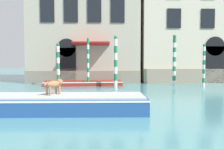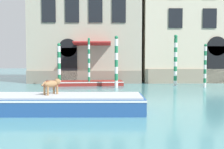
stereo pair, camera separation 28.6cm
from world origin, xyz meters
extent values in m
cube|color=#B2A893|center=(1.72, 22.90, 7.46)|extent=(10.51, 6.00, 14.92)
cube|color=gray|center=(1.72, 19.85, 0.59)|extent=(10.51, 0.16, 1.18)
cube|color=black|center=(0.26, 19.84, 1.63)|extent=(1.64, 0.14, 3.25)
cylinder|color=black|center=(0.26, 19.84, 3.25)|extent=(1.64, 0.14, 1.64)
cube|color=black|center=(-1.43, 19.86, 6.62)|extent=(1.24, 0.10, 2.18)
cube|color=black|center=(0.67, 19.86, 6.62)|extent=(1.24, 0.10, 2.18)
cube|color=black|center=(2.77, 19.86, 6.62)|extent=(1.24, 0.10, 2.18)
cube|color=black|center=(4.87, 19.86, 6.62)|extent=(1.24, 0.10, 2.18)
cube|color=#B22323|center=(2.48, 19.20, 3.61)|extent=(3.28, 1.40, 0.29)
cube|color=beige|center=(13.15, 22.90, 7.14)|extent=(11.71, 6.00, 14.29)
cube|color=gray|center=(13.15, 19.85, 0.67)|extent=(11.71, 0.16, 1.33)
cube|color=black|center=(13.87, 19.84, 1.71)|extent=(1.76, 0.14, 3.41)
cylinder|color=black|center=(13.87, 19.84, 3.41)|extent=(1.76, 0.14, 1.76)
cube|color=black|center=(10.02, 19.86, 5.94)|extent=(1.25, 0.10, 1.76)
cube|color=black|center=(13.15, 19.86, 5.94)|extent=(1.25, 0.10, 1.76)
cube|color=#234C8C|center=(1.72, 6.97, 0.33)|extent=(7.23, 2.27, 0.66)
cube|color=white|center=(1.72, 6.97, 0.60)|extent=(7.26, 2.30, 0.08)
cube|color=#B2B7BC|center=(1.72, 6.97, 0.69)|extent=(7.01, 2.09, 0.06)
cylinder|color=#997047|center=(1.48, 7.35, 0.91)|extent=(0.09, 0.09, 0.37)
cylinder|color=#997047|center=(1.64, 7.23, 0.91)|extent=(0.09, 0.09, 0.37)
cylinder|color=#997047|center=(1.17, 6.93, 0.91)|extent=(0.09, 0.09, 0.37)
cylinder|color=#997047|center=(1.34, 6.81, 0.91)|extent=(0.09, 0.09, 0.37)
ellipsoid|color=#997047|center=(1.41, 7.08, 1.17)|extent=(0.64, 0.73, 0.29)
ellipsoid|color=brown|center=(1.35, 6.99, 1.26)|extent=(0.34, 0.37, 0.10)
sphere|color=#997047|center=(1.63, 7.38, 1.24)|extent=(0.28, 0.28, 0.28)
cone|color=brown|center=(1.57, 7.43, 1.34)|extent=(0.08, 0.08, 0.11)
cone|color=brown|center=(1.69, 7.34, 1.34)|extent=(0.08, 0.08, 0.11)
cylinder|color=#997047|center=(1.18, 6.77, 1.22)|extent=(0.19, 0.23, 0.20)
cube|color=maroon|center=(1.85, 18.29, 0.18)|extent=(6.67, 2.34, 0.37)
cube|color=white|center=(1.85, 18.29, 0.31)|extent=(6.71, 2.37, 0.08)
cube|color=#B2B7BC|center=(1.85, 18.29, 0.17)|extent=(3.70, 1.65, 0.33)
cylinder|color=white|center=(4.52, 16.48, 0.27)|extent=(0.26, 0.26, 0.54)
cylinder|color=#1E7247|center=(4.52, 16.48, 0.81)|extent=(0.26, 0.26, 0.54)
cylinder|color=white|center=(4.52, 16.48, 1.36)|extent=(0.26, 0.26, 0.54)
cylinder|color=#1E7247|center=(4.52, 16.48, 1.90)|extent=(0.26, 0.26, 0.54)
cylinder|color=white|center=(4.52, 16.48, 2.44)|extent=(0.26, 0.26, 0.54)
cylinder|color=#1E7247|center=(4.52, 16.48, 2.98)|extent=(0.26, 0.26, 0.54)
cylinder|color=white|center=(4.52, 16.48, 3.53)|extent=(0.26, 0.26, 0.54)
sphere|color=#1E7247|center=(4.52, 16.48, 3.91)|extent=(0.28, 0.28, 0.28)
cylinder|color=white|center=(9.60, 18.08, 0.20)|extent=(0.28, 0.28, 0.40)
cylinder|color=#1E7247|center=(9.60, 18.08, 0.60)|extent=(0.28, 0.28, 0.40)
cylinder|color=white|center=(9.60, 18.08, 1.00)|extent=(0.28, 0.28, 0.40)
cylinder|color=#1E7247|center=(9.60, 18.08, 1.41)|extent=(0.28, 0.28, 0.40)
cylinder|color=white|center=(9.60, 18.08, 1.81)|extent=(0.28, 0.28, 0.40)
cylinder|color=#1E7247|center=(9.60, 18.08, 2.21)|extent=(0.28, 0.28, 0.40)
cylinder|color=white|center=(9.60, 18.08, 2.61)|extent=(0.28, 0.28, 0.40)
cylinder|color=#1E7247|center=(9.60, 18.08, 3.01)|extent=(0.28, 0.28, 0.40)
cylinder|color=white|center=(9.60, 18.08, 3.41)|extent=(0.28, 0.28, 0.40)
cylinder|color=#1E7247|center=(9.60, 18.08, 3.82)|extent=(0.28, 0.28, 0.40)
sphere|color=#1E7247|center=(9.60, 18.08, 4.14)|extent=(0.29, 0.29, 0.29)
cylinder|color=white|center=(11.55, 16.51, 0.18)|extent=(0.21, 0.21, 0.36)
cylinder|color=#1E7247|center=(11.55, 16.51, 0.54)|extent=(0.21, 0.21, 0.36)
cylinder|color=white|center=(11.55, 16.51, 0.89)|extent=(0.21, 0.21, 0.36)
cylinder|color=#1E7247|center=(11.55, 16.51, 1.25)|extent=(0.21, 0.21, 0.36)
cylinder|color=white|center=(11.55, 16.51, 1.61)|extent=(0.21, 0.21, 0.36)
cylinder|color=#1E7247|center=(11.55, 16.51, 1.97)|extent=(0.21, 0.21, 0.36)
cylinder|color=white|center=(11.55, 16.51, 2.33)|extent=(0.21, 0.21, 0.36)
cylinder|color=#1E7247|center=(11.55, 16.51, 2.68)|extent=(0.21, 0.21, 0.36)
cylinder|color=white|center=(11.55, 16.51, 3.04)|extent=(0.21, 0.21, 0.36)
sphere|color=#1E7247|center=(11.55, 16.51, 3.32)|extent=(0.22, 0.22, 0.22)
cylinder|color=white|center=(2.31, 17.60, 0.19)|extent=(0.18, 0.18, 0.38)
cylinder|color=#1E7247|center=(2.31, 17.60, 0.57)|extent=(0.18, 0.18, 0.38)
cylinder|color=white|center=(2.31, 17.60, 0.95)|extent=(0.18, 0.18, 0.38)
cylinder|color=#1E7247|center=(2.31, 17.60, 1.33)|extent=(0.18, 0.18, 0.38)
cylinder|color=white|center=(2.31, 17.60, 1.71)|extent=(0.18, 0.18, 0.38)
cylinder|color=#1E7247|center=(2.31, 17.60, 2.09)|extent=(0.18, 0.18, 0.38)
cylinder|color=white|center=(2.31, 17.60, 2.47)|extent=(0.18, 0.18, 0.38)
cylinder|color=#1E7247|center=(2.31, 17.60, 2.85)|extent=(0.18, 0.18, 0.38)
cylinder|color=white|center=(2.31, 17.60, 3.23)|extent=(0.18, 0.18, 0.38)
cylinder|color=#1E7247|center=(2.31, 17.60, 3.61)|extent=(0.18, 0.18, 0.38)
sphere|color=#1E7247|center=(2.31, 17.60, 3.88)|extent=(0.19, 0.19, 0.19)
cylinder|color=white|center=(-0.17, 17.74, 0.24)|extent=(0.26, 0.26, 0.47)
cylinder|color=#1E7247|center=(-0.17, 17.74, 0.71)|extent=(0.26, 0.26, 0.47)
cylinder|color=white|center=(-0.17, 17.74, 1.18)|extent=(0.26, 0.26, 0.47)
cylinder|color=#1E7247|center=(-0.17, 17.74, 1.65)|extent=(0.26, 0.26, 0.47)
cylinder|color=white|center=(-0.17, 17.74, 2.12)|extent=(0.26, 0.26, 0.47)
cylinder|color=#1E7247|center=(-0.17, 17.74, 2.59)|extent=(0.26, 0.26, 0.47)
cylinder|color=white|center=(-0.17, 17.74, 3.06)|extent=(0.26, 0.26, 0.47)
sphere|color=#1E7247|center=(-0.17, 17.74, 3.41)|extent=(0.27, 0.27, 0.27)
camera|label=1|loc=(3.50, -4.00, 2.22)|focal=42.00mm
camera|label=2|loc=(3.78, -4.01, 2.22)|focal=42.00mm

